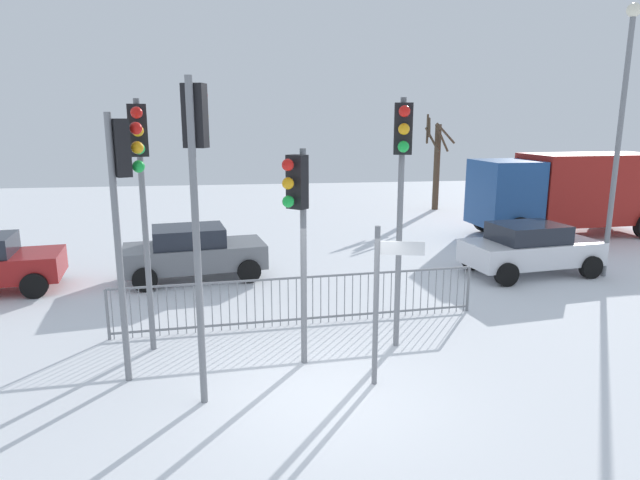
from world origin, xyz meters
TOP-DOWN VIEW (x-y plane):
  - ground_plane at (0.00, 0.00)m, footprint 60.00×60.00m
  - traffic_light_foreground_left at (-1.83, 0.18)m, footprint 0.37×0.55m
  - traffic_light_rear_right at (-2.95, 2.10)m, footprint 0.35×0.57m
  - traffic_light_mid_left at (1.68, 1.60)m, footprint 0.36×0.56m
  - traffic_light_rear_left at (-0.26, 1.12)m, footprint 0.46×0.47m
  - traffic_light_foreground_right at (-3.06, 1.04)m, footprint 0.53×0.40m
  - direction_sign_post at (0.98, 0.24)m, footprint 0.77×0.24m
  - pedestrian_guard_railing at (-0.01, 3.13)m, footprint 7.88×0.63m
  - car_grey_far at (-2.56, 7.06)m, footprint 4.02×2.41m
  - car_white_trailing at (6.91, 6.13)m, footprint 3.99×2.34m
  - delivery_truck at (11.05, 11.00)m, footprint 7.19×3.09m
  - street_lamp at (8.93, 5.64)m, footprint 0.36×0.36m
  - bare_tree_centre at (8.29, 17.68)m, footprint 1.47×1.48m

SIDE VIEW (x-z plane):
  - ground_plane at x=0.00m, z-range 0.00..0.00m
  - pedestrian_guard_railing at x=-0.01m, z-range 0.02..1.09m
  - car_grey_far at x=-2.56m, z-range 0.03..1.50m
  - car_white_trailing at x=6.91m, z-range 0.03..1.50m
  - direction_sign_post at x=0.98m, z-range 0.17..2.87m
  - delivery_truck at x=11.05m, z-range 0.19..3.29m
  - bare_tree_centre at x=8.29m, z-range 0.05..4.68m
  - traffic_light_rear_left at x=-0.26m, z-range 0.90..4.76m
  - traffic_light_foreground_right at x=-3.06m, z-range 1.04..5.48m
  - traffic_light_rear_right at x=-2.95m, z-range 1.09..5.79m
  - traffic_light_mid_left at x=1.68m, z-range 1.09..5.82m
  - traffic_light_foreground_left at x=-1.83m, z-range 1.14..6.07m
  - street_lamp at x=8.93m, z-range 0.77..8.04m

